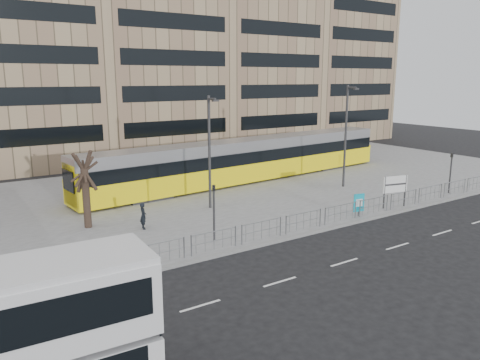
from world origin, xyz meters
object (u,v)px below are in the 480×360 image
station_sign (395,186)px  traffic_light_east (451,168)px  traffic_light_west (214,205)px  pedestrian (143,216)px  lamp_post_west (210,148)px  ad_panel (359,203)px  bare_tree (83,148)px  lamp_post_east (346,132)px  tram (248,160)px

station_sign → traffic_light_east: bearing=16.4°
traffic_light_west → traffic_light_east: size_ratio=1.00×
station_sign → pedestrian: bearing=176.1°
station_sign → traffic_light_west: bearing=-170.7°
traffic_light_west → lamp_post_west: size_ratio=0.41×
station_sign → lamp_post_west: size_ratio=0.29×
ad_panel → bare_tree: (-15.04, 7.27, 3.89)m
ad_panel → lamp_post_west: bearing=146.6°
traffic_light_east → lamp_post_east: (-5.12, 6.00, 2.45)m
tram → lamp_post_east: bearing=-55.1°
traffic_light_east → lamp_post_west: (-17.33, 6.50, 2.16)m
traffic_light_east → lamp_post_east: size_ratio=0.38×
pedestrian → lamp_post_west: bearing=-65.3°
tram → pedestrian: size_ratio=19.58×
ad_panel → station_sign: bearing=12.8°
station_sign → ad_panel: station_sign is taller
station_sign → bare_tree: bare_tree is taller
pedestrian → traffic_light_east: size_ratio=0.50×
pedestrian → bare_tree: (-2.62, 2.09, 3.96)m
traffic_light_east → bare_tree: bare_tree is taller
station_sign → pedestrian: station_sign is taller
lamp_post_east → lamp_post_west: bearing=177.7°
tram → bare_tree: size_ratio=4.61×
pedestrian → traffic_light_east: bearing=-94.5°
lamp_post_east → bare_tree: size_ratio=1.23×
ad_panel → lamp_post_east: bearing=61.9°
pedestrian → lamp_post_west: 6.70m
ad_panel → traffic_light_west: size_ratio=0.47×
lamp_post_west → bare_tree: size_ratio=1.14×
lamp_post_east → bare_tree: bearing=177.6°
bare_tree → traffic_light_east: bearing=-15.1°
pedestrian → bare_tree: size_ratio=0.24×
pedestrian → traffic_light_west: traffic_light_west is taller
tram → traffic_light_east: (10.30, -12.27, 0.18)m
lamp_post_east → bare_tree: (-20.35, 0.86, 0.31)m
pedestrian → traffic_light_west: bearing=-142.1°
ad_panel → bare_tree: 17.15m
tram → traffic_light_east: tram is taller
bare_tree → lamp_post_west: bearing=-2.6°
tram → station_sign: 13.06m
tram → lamp_post_west: lamp_post_west is taller
lamp_post_west → station_sign: bearing=-33.1°
tram → lamp_post_west: bearing=-145.3°
station_sign → lamp_post_east: (1.74, 6.33, 2.92)m
traffic_light_west → lamp_post_east: size_ratio=0.38×
traffic_light_east → ad_panel: bearing=-176.2°
ad_panel → lamp_post_west: lamp_post_west is taller
station_sign → ad_panel: size_ratio=1.50×
ad_panel → traffic_light_west: 10.16m
lamp_post_west → tram: bearing=39.4°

